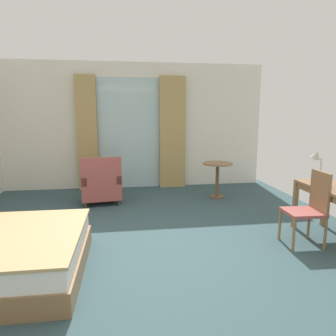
# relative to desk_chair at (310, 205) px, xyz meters

# --- Properties ---
(ground) EXTENTS (6.40, 7.93, 0.10)m
(ground) POSITION_rel_desk_chair_xyz_m (-2.12, -0.05, -0.58)
(ground) COLOR #334C51
(wall_back) EXTENTS (6.00, 0.12, 2.82)m
(wall_back) POSITION_rel_desk_chair_xyz_m (-2.12, 3.66, 0.88)
(wall_back) COLOR white
(wall_back) RESTS_ON ground
(balcony_glass_door) EXTENTS (1.46, 0.02, 2.48)m
(balcony_glass_door) POSITION_rel_desk_chair_xyz_m (-2.19, 3.58, 0.71)
(balcony_glass_door) COLOR silver
(balcony_glass_door) RESTS_ON ground
(curtain_panel_left) EXTENTS (0.44, 0.10, 2.52)m
(curtain_panel_left) POSITION_rel_desk_chair_xyz_m (-3.14, 3.48, 0.73)
(curtain_panel_left) COLOR tan
(curtain_panel_left) RESTS_ON ground
(curtain_panel_right) EXTENTS (0.59, 0.10, 2.52)m
(curtain_panel_right) POSITION_rel_desk_chair_xyz_m (-1.24, 3.48, 0.73)
(curtain_panel_right) COLOR tan
(curtain_panel_right) RESTS_ON ground
(desk_chair) EXTENTS (0.47, 0.43, 0.97)m
(desk_chair) POSITION_rel_desk_chair_xyz_m (0.00, 0.00, 0.00)
(desk_chair) COLOR #9E4C47
(desk_chair) RESTS_ON ground
(desk_lamp) EXTENTS (0.17, 0.24, 0.47)m
(desk_lamp) POSITION_rel_desk_chair_xyz_m (0.34, 0.44, 0.54)
(desk_lamp) COLOR #B7B2A8
(desk_lamp) RESTS_ON writing_desk
(armchair_by_window) EXTENTS (0.81, 0.79, 0.91)m
(armchair_by_window) POSITION_rel_desk_chair_xyz_m (-2.81, 2.33, -0.17)
(armchair_by_window) COLOR #9E4C47
(armchair_by_window) RESTS_ON ground
(round_cafe_table) EXTENTS (0.59, 0.59, 0.71)m
(round_cafe_table) POSITION_rel_desk_chair_xyz_m (-0.48, 2.43, -0.01)
(round_cafe_table) COLOR olive
(round_cafe_table) RESTS_ON ground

